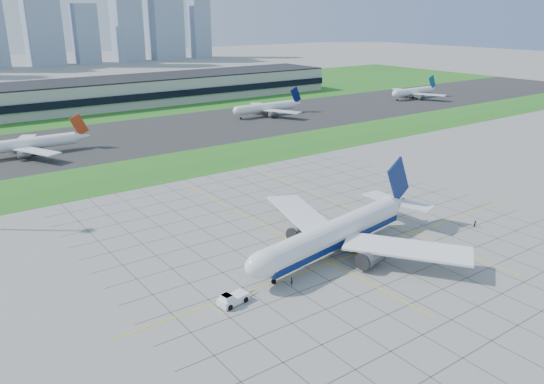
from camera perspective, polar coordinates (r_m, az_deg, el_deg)
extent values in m
plane|color=#9C9D97|center=(126.86, 9.17, -6.00)|extent=(1400.00, 1400.00, 0.00)
cube|color=#235F1B|center=(196.58, -9.58, 2.96)|extent=(700.00, 35.00, 0.04)
cube|color=#383838|center=(245.76, -15.40, 5.71)|extent=(700.00, 75.00, 0.04)
cube|color=#235F1B|center=(349.38, -22.02, 8.73)|extent=(700.00, 145.00, 0.04)
cube|color=#474744|center=(110.16, -13.14, -10.30)|extent=(0.18, 130.00, 0.02)
cube|color=#474744|center=(112.96, -9.37, -9.27)|extent=(0.18, 130.00, 0.02)
cube|color=#474744|center=(116.24, -5.83, -8.25)|extent=(0.18, 130.00, 0.02)
cube|color=#474744|center=(119.96, -2.50, -7.27)|extent=(0.18, 130.00, 0.02)
cube|color=#474744|center=(124.09, 0.60, -6.32)|extent=(0.18, 130.00, 0.02)
cube|color=#474744|center=(128.59, 3.48, -5.43)|extent=(0.18, 130.00, 0.02)
cube|color=#474744|center=(133.41, 6.15, -4.58)|extent=(0.18, 130.00, 0.02)
cube|color=#474744|center=(138.53, 8.62, -3.79)|extent=(0.18, 130.00, 0.02)
cube|color=#474744|center=(143.91, 10.91, -3.04)|extent=(0.18, 130.00, 0.02)
cube|color=#474744|center=(149.52, 13.03, -2.35)|extent=(0.18, 130.00, 0.02)
cube|color=#474744|center=(155.35, 14.99, -1.71)|extent=(0.18, 130.00, 0.02)
cube|color=#474744|center=(161.36, 16.80, -1.11)|extent=(0.18, 130.00, 0.02)
cube|color=#474744|center=(167.53, 18.49, -0.55)|extent=(0.18, 130.00, 0.02)
cube|color=#474744|center=(106.15, 24.90, -12.88)|extent=(110.00, 0.18, 0.02)
cube|color=#474744|center=(109.44, 21.24, -11.37)|extent=(110.00, 0.18, 0.02)
cube|color=#474744|center=(113.20, 17.85, -9.92)|extent=(110.00, 0.18, 0.02)
cube|color=#474744|center=(117.38, 14.72, -8.53)|extent=(110.00, 0.18, 0.02)
cube|color=#474744|center=(121.95, 11.83, -7.22)|extent=(110.00, 0.18, 0.02)
cube|color=#474744|center=(126.85, 9.17, -6.00)|extent=(110.00, 0.18, 0.02)
cube|color=#474744|center=(132.06, 6.73, -4.85)|extent=(110.00, 0.18, 0.02)
cube|color=#474744|center=(137.54, 4.48, -3.79)|extent=(110.00, 0.18, 0.02)
cube|color=#474744|center=(143.25, 2.42, -2.81)|extent=(110.00, 0.18, 0.02)
cube|color=#474744|center=(149.18, 0.51, -1.90)|extent=(110.00, 0.18, 0.02)
cube|color=#474744|center=(155.29, -1.24, -1.05)|extent=(110.00, 0.18, 0.02)
cube|color=#474744|center=(161.57, -2.86, -0.28)|extent=(110.00, 0.18, 0.02)
cube|color=#474744|center=(167.99, -4.35, 0.44)|extent=(110.00, 0.18, 0.02)
cube|color=#474744|center=(174.54, -5.73, 1.11)|extent=(110.00, 0.18, 0.02)
cube|color=yellow|center=(125.60, 9.81, -6.30)|extent=(120.00, 0.25, 0.03)
cube|color=yellow|center=(134.70, 0.12, -4.23)|extent=(0.25, 100.00, 0.03)
cube|color=yellow|center=(151.70, 8.71, -1.76)|extent=(0.25, 100.00, 0.03)
cube|color=#B7B7B2|center=(336.80, -14.41, 10.46)|extent=(260.00, 42.00, 15.00)
cube|color=black|center=(317.17, -12.91, 10.00)|extent=(260.00, 1.00, 4.00)
cube|color=black|center=(335.83, -14.52, 11.79)|extent=(260.00, 42.00, 0.80)
cube|color=#8FA1BC|center=(628.81, -19.45, 15.75)|extent=(24.00, 21.60, 62.00)
cube|color=#8FA1BC|center=(644.02, -15.58, 19.10)|extent=(29.00, 26.10, 128.00)
cube|color=#8FA1BC|center=(662.07, -11.51, 17.29)|extent=(36.00, 32.40, 80.00)
cube|color=#8FA1BC|center=(682.61, -7.90, 18.56)|extent=(22.00, 19.80, 105.00)
cylinder|color=white|center=(121.10, 6.72, -4.34)|extent=(44.51, 13.04, 5.76)
cube|color=navy|center=(121.83, 6.69, -5.13)|extent=(44.44, 12.66, 1.54)
ellipsoid|color=white|center=(105.97, -0.73, -7.71)|extent=(10.05, 7.22, 5.76)
cube|color=black|center=(104.44, -1.56, -7.84)|extent=(2.59, 3.38, 0.58)
cone|color=white|center=(140.73, 13.13, -1.25)|extent=(8.49, 6.68, 5.47)
cube|color=navy|center=(139.12, 13.43, 1.29)|extent=(10.40, 2.22, 12.25)
cube|color=white|center=(134.62, 3.08, -2.25)|extent=(15.90, 28.23, 0.93)
cube|color=white|center=(118.23, 14.34, -5.93)|extent=(22.68, 26.90, 0.93)
cylinder|color=slate|center=(128.09, 3.12, -4.31)|extent=(6.76, 4.64, 3.65)
cylinder|color=slate|center=(116.99, 10.58, -6.95)|extent=(6.76, 4.64, 3.65)
cylinder|color=gray|center=(109.38, 0.18, -9.25)|extent=(0.40, 0.40, 2.50)
cylinder|color=black|center=(109.72, 0.18, -9.58)|extent=(1.12, 0.65, 1.06)
cylinder|color=black|center=(128.21, 6.89, -5.31)|extent=(1.42, 1.34, 1.25)
cylinder|color=black|center=(124.93, 9.12, -6.09)|extent=(1.42, 1.34, 1.25)
cube|color=white|center=(103.00, -4.20, -11.43)|extent=(6.33, 3.73, 1.39)
cube|color=white|center=(101.62, -4.89, -11.26)|extent=(2.12, 2.45, 1.09)
cube|color=black|center=(101.52, -4.90, -11.16)|extent=(1.89, 2.22, 0.69)
cube|color=gray|center=(105.62, -2.43, -10.76)|extent=(2.96, 0.67, 0.18)
cylinder|color=black|center=(102.93, -5.52, -11.72)|extent=(1.16, 0.67, 1.09)
cylinder|color=black|center=(101.23, -4.56, -12.26)|extent=(1.16, 0.67, 1.09)
cylinder|color=black|center=(105.15, -3.84, -10.97)|extent=(1.16, 0.67, 1.09)
cylinder|color=black|center=(103.48, -2.87, -11.47)|extent=(1.16, 0.67, 1.09)
imported|color=black|center=(109.10, 2.14, -9.56)|extent=(0.59, 0.74, 1.77)
imported|color=black|center=(146.46, 21.03, -3.22)|extent=(0.97, 0.79, 1.87)
cylinder|color=white|center=(226.06, -25.31, 4.64)|extent=(40.20, 4.80, 4.80)
cube|color=#B23214|center=(229.93, -20.04, 6.81)|extent=(7.46, 0.40, 9.15)
cube|color=white|center=(237.29, -25.17, 5.06)|extent=(13.89, 20.66, 0.40)
cube|color=white|center=(216.19, -23.97, 4.04)|extent=(13.89, 20.66, 0.40)
cylinder|color=black|center=(229.64, -24.47, 3.93)|extent=(1.00, 1.00, 1.00)
cylinder|color=black|center=(225.43, -24.23, 3.71)|extent=(1.00, 1.00, 1.00)
cylinder|color=white|center=(286.98, -0.64, 9.08)|extent=(36.32, 4.80, 4.80)
cube|color=#070C4A|center=(298.16, 2.57, 10.40)|extent=(7.46, 0.40, 9.15)
cube|color=white|center=(297.44, -1.48, 9.27)|extent=(13.89, 20.66, 0.40)
cube|color=white|center=(279.83, 1.10, 8.67)|extent=(13.89, 20.66, 0.40)
cylinder|color=black|center=(291.16, -0.40, 8.43)|extent=(1.00, 1.00, 1.00)
cylinder|color=black|center=(287.65, 0.11, 8.30)|extent=(1.00, 1.00, 1.00)
cylinder|color=white|center=(357.83, 14.94, 10.39)|extent=(32.85, 4.80, 4.80)
cube|color=navy|center=(371.40, 16.85, 11.29)|extent=(7.46, 0.40, 9.15)
cube|color=white|center=(366.65, 13.83, 10.54)|extent=(13.89, 20.66, 0.40)
cube|color=white|center=(352.93, 16.56, 10.01)|extent=(13.89, 20.66, 0.40)
cylinder|color=black|center=(361.86, 14.90, 9.84)|extent=(1.00, 1.00, 1.00)
cylinder|color=black|center=(359.12, 15.45, 9.73)|extent=(1.00, 1.00, 1.00)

